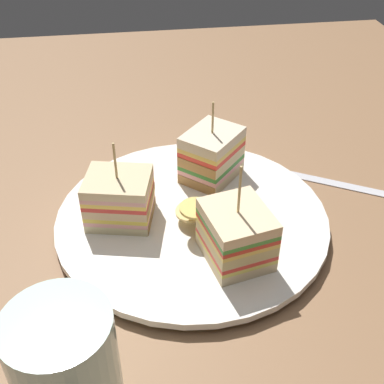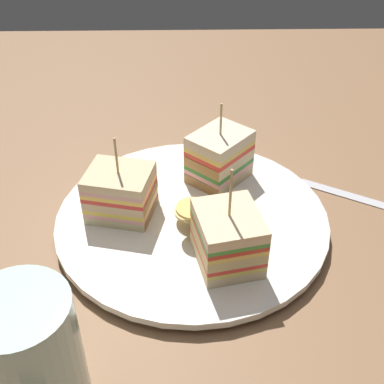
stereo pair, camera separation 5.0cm
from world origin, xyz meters
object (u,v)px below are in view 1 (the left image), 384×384
Objects in this scene: plate at (192,219)px; sandwich_wedge_2 at (211,155)px; chip_pile at (208,212)px; sandwich_wedge_1 at (236,235)px; drinking_glass at (71,384)px; sandwich_wedge_0 at (120,198)px.

sandwich_wedge_2 is (6.63, -3.21, 3.44)cm from plate.
sandwich_wedge_2 is 8.80cm from chip_pile.
sandwich_wedge_1 reaches higher than drinking_glass.
plate is 2.76× the size of sandwich_wedge_1.
sandwich_wedge_0 is (0.62, 7.35, 3.09)cm from plate.
sandwich_wedge_0 is at bearing -10.21° from drinking_glass.
sandwich_wedge_2 is at bearing -12.41° from chip_pile.
plate is 3.86× the size of chip_pile.
sandwich_wedge_0 is 0.88× the size of sandwich_wedge_1.
sandwich_wedge_2 is at bearing -12.56° from sandwich_wedge_1.
sandwich_wedge_2 is (13.30, -0.07, 0.19)cm from sandwich_wedge_1.
chip_pile is (-8.52, 1.88, -1.16)cm from sandwich_wedge_2.
drinking_glass reaches higher than chip_pile.
sandwich_wedge_2 is 0.84× the size of drinking_glass.
chip_pile is 0.65× the size of drinking_glass.
chip_pile is (-1.89, -1.33, 2.28)cm from plate.
sandwich_wedge_2 is at bearing -25.81° from plate.
sandwich_wedge_1 is 1.40× the size of chip_pile.
sandwich_wedge_2 reaches higher than chip_pile.
chip_pile is at bearing -33.95° from drinking_glass.
sandwich_wedge_1 is (-7.29, -10.48, 0.16)cm from sandwich_wedge_0.
chip_pile is at bearing -144.79° from plate.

